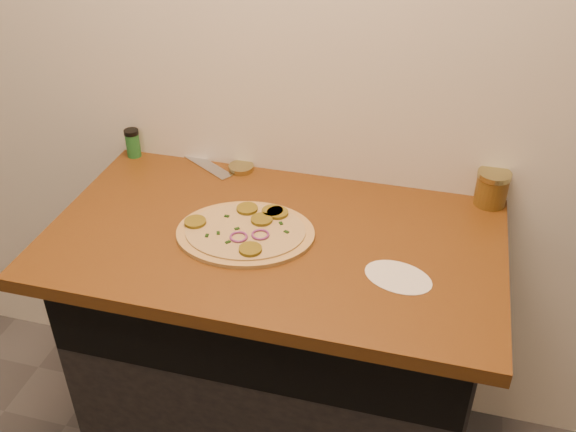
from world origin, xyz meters
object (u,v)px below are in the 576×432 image
(pizza, at_px, (246,231))
(chefs_knife, at_px, (191,155))
(salsa_jar, at_px, (492,188))
(spice_shaker, at_px, (133,143))

(pizza, bearing_deg, chefs_knife, 129.81)
(chefs_knife, xyz_separation_m, salsa_jar, (0.92, -0.04, 0.05))
(chefs_knife, height_order, salsa_jar, salsa_jar)
(pizza, relative_size, chefs_knife, 1.43)
(pizza, relative_size, spice_shaker, 4.55)
(salsa_jar, xyz_separation_m, spice_shaker, (-1.10, 0.00, -0.01))
(chefs_knife, relative_size, spice_shaker, 3.17)
(salsa_jar, bearing_deg, spice_shaker, 180.00)
(salsa_jar, distance_m, spice_shaker, 1.10)
(pizza, height_order, spice_shaker, spice_shaker)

